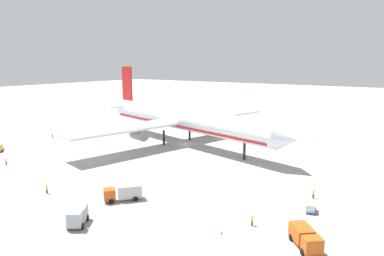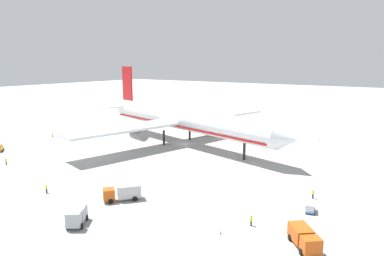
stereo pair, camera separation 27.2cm
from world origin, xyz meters
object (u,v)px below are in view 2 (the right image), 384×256
(service_truck_2, at_px, (304,237))
(service_truck_3, at_px, (123,192))
(ground_worker_0, at_px, (313,194))
(ground_worker_1, at_px, (53,135))
(baggage_cart_1, at_px, (310,207))
(traffic_cone_0, at_px, (318,140))
(ground_worker_2, at_px, (251,221))
(airliner, at_px, (181,119))
(ground_worker_4, at_px, (46,189))
(service_truck_0, at_px, (77,216))
(traffic_cone_1, at_px, (221,232))
(baggage_cart_0, at_px, (149,117))
(ground_worker_3, at_px, (6,161))

(service_truck_2, distance_m, service_truck_3, 32.13)
(ground_worker_0, bearing_deg, ground_worker_1, 176.48)
(baggage_cart_1, bearing_deg, traffic_cone_0, 103.22)
(ground_worker_2, bearing_deg, ground_worker_1, 165.12)
(airliner, distance_m, ground_worker_4, 48.99)
(service_truck_0, relative_size, service_truck_3, 0.76)
(ground_worker_4, relative_size, traffic_cone_1, 3.20)
(airliner, bearing_deg, traffic_cone_1, -48.56)
(airliner, distance_m, service_truck_3, 46.56)
(baggage_cart_1, height_order, ground_worker_2, ground_worker_2)
(service_truck_0, height_order, ground_worker_2, service_truck_0)
(baggage_cart_0, xyz_separation_m, traffic_cone_1, (78.33, -74.28, -0.48))
(airliner, height_order, service_truck_3, airliner)
(baggage_cart_0, xyz_separation_m, baggage_cart_1, (86.96, -59.08, 0.07))
(service_truck_0, bearing_deg, ground_worker_1, 148.49)
(ground_worker_2, height_order, traffic_cone_1, ground_worker_2)
(ground_worker_0, distance_m, ground_worker_3, 70.94)
(ground_worker_0, distance_m, traffic_cone_0, 51.49)
(baggage_cart_1, bearing_deg, ground_worker_4, -155.91)
(ground_worker_2, xyz_separation_m, traffic_cone_1, (-2.58, -4.93, -0.59))
(ground_worker_0, bearing_deg, airliner, 154.00)
(airliner, xyz_separation_m, traffic_cone_0, (34.13, 27.61, -7.27))
(service_truck_2, xyz_separation_m, service_truck_3, (-32.07, -2.00, 0.10))
(ground_worker_0, xyz_separation_m, ground_worker_4, (-42.98, -25.96, -0.01))
(ground_worker_4, bearing_deg, airliner, 93.65)
(ground_worker_0, distance_m, traffic_cone_1, 22.62)
(service_truck_3, xyz_separation_m, traffic_cone_1, (20.97, -1.23, -1.25))
(service_truck_2, bearing_deg, service_truck_3, -176.43)
(service_truck_3, distance_m, ground_worker_1, 63.74)
(ground_worker_0, height_order, ground_worker_2, ground_worker_0)
(service_truck_2, xyz_separation_m, ground_worker_4, (-46.73, -7.82, -0.53))
(ground_worker_1, bearing_deg, ground_worker_3, -53.81)
(service_truck_2, distance_m, ground_worker_3, 71.74)
(ground_worker_4, height_order, traffic_cone_0, ground_worker_4)
(ground_worker_0, height_order, traffic_cone_1, ground_worker_0)
(ground_worker_2, bearing_deg, ground_worker_3, -176.47)
(baggage_cart_0, xyz_separation_m, ground_worker_0, (85.68, -52.90, 0.15))
(ground_worker_2, distance_m, ground_worker_3, 63.31)
(traffic_cone_0, bearing_deg, service_truck_2, -77.05)
(baggage_cart_0, bearing_deg, ground_worker_3, -76.40)
(service_truck_3, xyz_separation_m, baggage_cart_1, (29.60, 13.97, -0.70))
(airliner, height_order, traffic_cone_0, airliner)
(service_truck_0, xyz_separation_m, ground_worker_0, (27.21, 31.16, -0.56))
(baggage_cart_1, relative_size, ground_worker_4, 2.02)
(baggage_cart_0, bearing_deg, service_truck_3, -51.86)
(service_truck_3, relative_size, ground_worker_1, 4.04)
(airliner, height_order, ground_worker_0, airliner)
(airliner, distance_m, baggage_cart_1, 55.75)
(ground_worker_2, bearing_deg, service_truck_2, -11.26)
(service_truck_3, height_order, ground_worker_0, service_truck_3)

